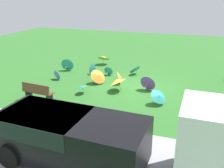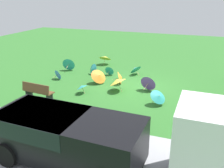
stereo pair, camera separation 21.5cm
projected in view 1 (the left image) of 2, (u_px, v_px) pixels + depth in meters
The scene contains 16 objects.
ground at pixel (137, 87), 14.02m from camera, with size 40.00×40.00×0.00m, color #2D6B28.
road_strip at pixel (86, 158), 8.04m from camera, with size 40.00×4.14×0.01m, color #9E9EA3.
van_dark at pixel (66, 134), 7.68m from camera, with size 4.67×2.26×1.53m.
park_bench at pixel (38, 92), 12.15m from camera, with size 1.64×0.63×0.90m.
parasol_orange_0 at pixel (99, 76), 14.45m from camera, with size 1.10×1.16×0.86m.
parasol_orange_1 at pixel (120, 78), 14.45m from camera, with size 0.74×0.82×0.76m.
parasol_teal_0 at pixel (68, 64), 16.94m from camera, with size 0.90×0.77×0.85m.
parasol_blue_1 at pixel (58, 75), 15.23m from camera, with size 0.67×0.63×0.61m.
parasol_teal_1 at pixel (82, 87), 13.05m from camera, with size 0.73×0.74×0.58m.
parasol_purple_0 at pixel (148, 83), 13.51m from camera, with size 0.92×0.87×0.85m.
parasol_yellow_0 at pixel (117, 81), 13.34m from camera, with size 1.07×1.10×0.88m.
parasol_teal_2 at pixel (109, 71), 16.03m from camera, with size 0.61×0.55×0.60m.
parasol_teal_3 at pixel (134, 69), 16.12m from camera, with size 0.91×0.96×0.70m.
parasol_teal_4 at pixel (91, 69), 16.04m from camera, with size 0.81×0.73×0.73m.
parasol_teal_5 at pixel (159, 96), 11.71m from camera, with size 1.00×1.02×0.74m.
parasol_yellow_1 at pixel (104, 58), 18.32m from camera, with size 0.87×0.84×0.80m.
Camera 1 is at (-3.00, 12.83, 4.99)m, focal length 40.34 mm.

